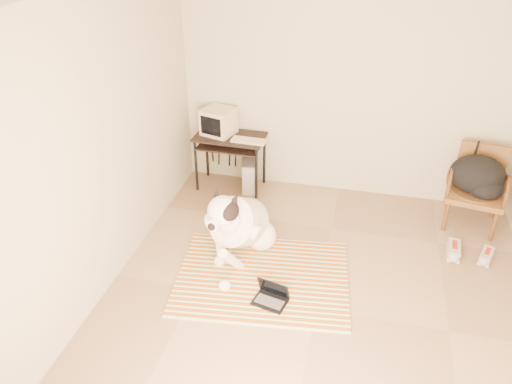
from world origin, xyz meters
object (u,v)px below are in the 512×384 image
(computer_desk, at_px, (230,144))
(crt_monitor, at_px, (218,122))
(rattan_chair, at_px, (476,188))
(laptop, at_px, (271,296))
(backpack, at_px, (479,177))
(pc_tower, at_px, (250,174))
(dog, at_px, (239,225))

(computer_desk, bearing_deg, crt_monitor, 161.68)
(rattan_chair, bearing_deg, laptop, -136.55)
(laptop, xyz_separation_m, computer_desk, (-0.96, 1.98, 0.54))
(crt_monitor, relative_size, backpack, 0.75)
(pc_tower, bearing_deg, crt_monitor, 177.17)
(computer_desk, height_order, backpack, backpack)
(laptop, bearing_deg, pc_tower, 109.55)
(pc_tower, height_order, backpack, backpack)
(laptop, relative_size, rattan_chair, 0.38)
(dog, relative_size, crt_monitor, 3.01)
(pc_tower, bearing_deg, backpack, -4.44)
(laptop, height_order, rattan_chair, rattan_chair)
(pc_tower, bearing_deg, laptop, -70.45)
(dog, height_order, rattan_chair, dog)
(computer_desk, bearing_deg, rattan_chair, -2.50)
(crt_monitor, bearing_deg, dog, -65.42)
(laptop, xyz_separation_m, backpack, (1.94, 1.80, 0.54))
(dog, relative_size, backpack, 2.24)
(crt_monitor, distance_m, rattan_chair, 3.10)
(computer_desk, relative_size, pc_tower, 1.86)
(crt_monitor, height_order, rattan_chair, crt_monitor)
(laptop, distance_m, pc_tower, 2.13)
(dog, xyz_separation_m, rattan_chair, (2.43, 1.22, 0.08))
(crt_monitor, bearing_deg, backpack, -4.23)
(computer_desk, relative_size, rattan_chair, 0.96)
(pc_tower, xyz_separation_m, rattan_chair, (2.67, -0.16, 0.25))
(dog, xyz_separation_m, pc_tower, (-0.24, 1.37, -0.17))
(crt_monitor, height_order, backpack, crt_monitor)
(backpack, bearing_deg, crt_monitor, 175.77)
(computer_desk, distance_m, crt_monitor, 0.31)
(dog, distance_m, laptop, 0.85)
(computer_desk, xyz_separation_m, rattan_chair, (2.91, -0.13, -0.16))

